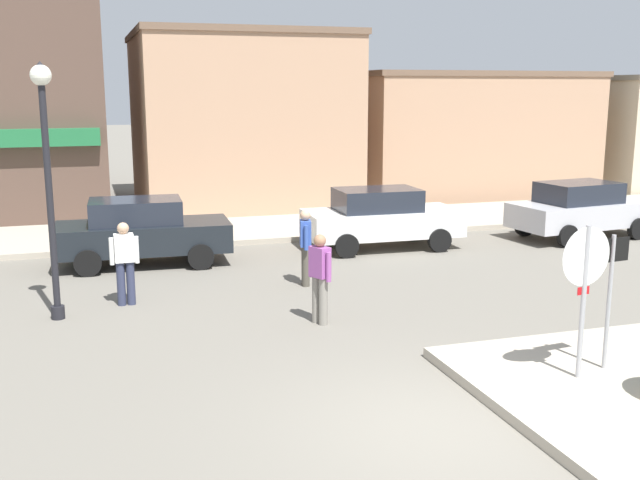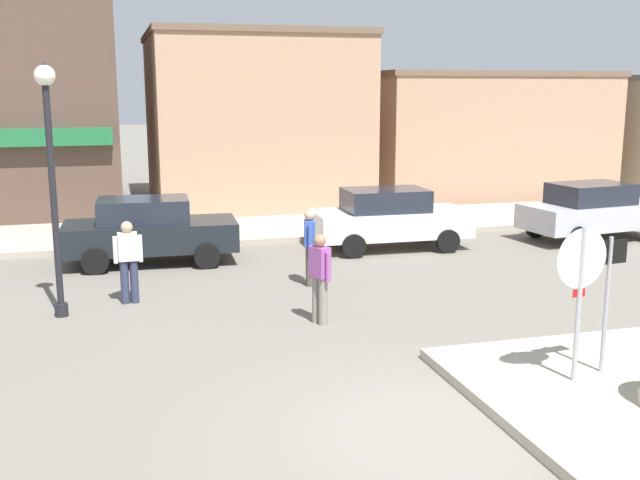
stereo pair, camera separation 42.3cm
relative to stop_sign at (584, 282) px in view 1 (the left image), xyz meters
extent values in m
plane|color=#6B665B|center=(-2.38, -0.63, -1.52)|extent=(160.00, 160.00, 0.00)
cube|color=#A89E8C|center=(-2.38, 12.76, -1.44)|extent=(80.00, 4.00, 0.15)
cylinder|color=#9E9EA3|center=(0.00, -0.01, -0.37)|extent=(0.07, 0.07, 2.30)
cylinder|color=red|center=(0.00, 0.01, 0.35)|extent=(0.76, 0.10, 0.76)
cylinder|color=white|center=(0.00, 0.00, 0.35)|extent=(0.82, 0.10, 0.82)
cube|color=red|center=(0.00, 0.01, -0.13)|extent=(0.20, 0.04, 0.11)
cylinder|color=#9E9EA3|center=(0.57, 0.18, -0.47)|extent=(0.06, 0.06, 2.10)
cube|color=black|center=(0.57, 0.19, 0.36)|extent=(0.60, 0.08, 0.34)
cube|color=white|center=(0.57, 0.20, 0.36)|extent=(0.54, 0.07, 0.29)
cube|color=black|center=(0.57, 0.20, 0.36)|extent=(0.34, 0.05, 0.08)
cylinder|color=black|center=(-7.00, 5.50, 0.58)|extent=(0.12, 0.12, 4.20)
cylinder|color=black|center=(-7.00, 5.50, -1.40)|extent=(0.24, 0.24, 0.24)
sphere|color=white|center=(-7.00, 5.50, 2.79)|extent=(0.36, 0.36, 0.36)
cone|color=black|center=(-7.00, 5.50, 2.94)|extent=(0.32, 0.32, 0.18)
cube|color=black|center=(-5.16, 9.37, -0.85)|extent=(4.08, 1.89, 0.66)
cube|color=#1E232D|center=(-5.31, 9.38, -0.24)|extent=(2.15, 1.49, 0.56)
cylinder|color=black|center=(-3.88, 10.16, -1.22)|extent=(0.61, 0.21, 0.60)
cylinder|color=black|center=(-3.97, 8.46, -1.22)|extent=(0.61, 0.21, 0.60)
cylinder|color=black|center=(-6.36, 10.28, -1.22)|extent=(0.61, 0.21, 0.60)
cylinder|color=black|center=(-6.44, 8.58, -1.22)|extent=(0.61, 0.21, 0.60)
cube|color=white|center=(0.89, 9.40, -0.85)|extent=(4.05, 1.81, 0.66)
cube|color=#1E232D|center=(0.74, 9.41, -0.24)|extent=(2.12, 1.45, 0.56)
cylinder|color=black|center=(2.15, 10.22, -1.22)|extent=(0.60, 0.20, 0.60)
cylinder|color=black|center=(2.10, 8.52, -1.22)|extent=(0.60, 0.20, 0.60)
cylinder|color=black|center=(-0.33, 10.29, -1.22)|extent=(0.60, 0.20, 0.60)
cylinder|color=black|center=(-0.38, 8.59, -1.22)|extent=(0.60, 0.20, 0.60)
cube|color=#B7B7BC|center=(6.67, 9.02, -0.85)|extent=(4.17, 2.16, 0.66)
cube|color=#1E232D|center=(6.53, 9.00, -0.24)|extent=(2.23, 1.63, 0.56)
cylinder|color=black|center=(7.80, 10.01, -1.22)|extent=(0.62, 0.25, 0.60)
cylinder|color=black|center=(8.01, 8.32, -1.22)|extent=(0.62, 0.25, 0.60)
cylinder|color=black|center=(5.34, 9.71, -1.22)|extent=(0.62, 0.25, 0.60)
cylinder|color=black|center=(5.54, 8.03, -1.22)|extent=(0.62, 0.25, 0.60)
cylinder|color=#4C473D|center=(-2.05, 6.50, -1.09)|extent=(0.16, 0.16, 0.85)
cylinder|color=#4C473D|center=(-2.08, 6.32, -1.09)|extent=(0.16, 0.16, 0.85)
cube|color=#3351A8|center=(-2.07, 6.41, -0.40)|extent=(0.29, 0.40, 0.54)
sphere|color=tan|center=(-2.07, 6.41, -0.02)|extent=(0.22, 0.22, 0.22)
cylinder|color=#3351A8|center=(-2.02, 6.63, -0.45)|extent=(0.11, 0.11, 0.52)
cylinder|color=#3351A8|center=(-2.11, 6.18, -0.45)|extent=(0.11, 0.11, 0.52)
cylinder|color=gray|center=(-2.60, 3.90, -1.09)|extent=(0.16, 0.16, 0.85)
cylinder|color=gray|center=(-2.53, 3.74, -1.09)|extent=(0.16, 0.16, 0.85)
cube|color=#994C99|center=(-2.56, 3.82, -0.40)|extent=(0.35, 0.42, 0.54)
sphere|color=#9E7051|center=(-2.56, 3.82, -0.02)|extent=(0.22, 0.22, 0.22)
cylinder|color=#994C99|center=(-2.66, 4.03, -0.45)|extent=(0.12, 0.12, 0.52)
cylinder|color=#994C99|center=(-2.47, 3.61, -0.45)|extent=(0.12, 0.12, 0.52)
cylinder|color=#2D334C|center=(-5.85, 6.04, -1.09)|extent=(0.16, 0.16, 0.85)
cylinder|color=#2D334C|center=(-5.67, 6.04, -1.09)|extent=(0.16, 0.16, 0.85)
cube|color=white|center=(-5.76, 6.04, -0.40)|extent=(0.37, 0.23, 0.54)
sphere|color=tan|center=(-5.76, 6.04, -0.02)|extent=(0.22, 0.22, 0.22)
cylinder|color=white|center=(-5.99, 6.03, -0.45)|extent=(0.09, 0.09, 0.52)
cylinder|color=white|center=(-5.53, 6.05, -0.45)|extent=(0.09, 0.09, 0.52)
cube|color=tan|center=(-1.11, 18.01, 1.35)|extent=(6.95, 7.33, 5.74)
cube|color=brown|center=(-1.11, 18.01, 4.32)|extent=(7.09, 7.48, 0.20)
cube|color=tan|center=(7.82, 17.97, 0.73)|extent=(8.99, 5.18, 4.49)
cube|color=brown|center=(7.82, 17.97, 3.07)|extent=(9.17, 5.29, 0.20)
camera|label=1|loc=(-6.38, -8.29, 2.58)|focal=42.00mm
camera|label=2|loc=(-5.97, -8.41, 2.58)|focal=42.00mm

